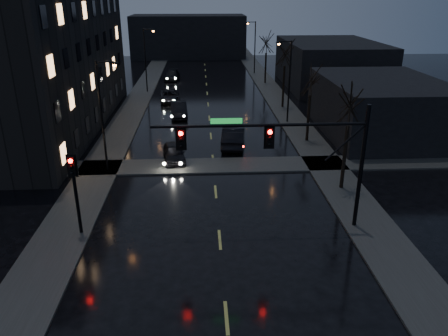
{
  "coord_description": "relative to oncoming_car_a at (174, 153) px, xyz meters",
  "views": [
    {
      "loc": [
        -0.86,
        -12.07,
        12.27
      ],
      "look_at": [
        0.35,
        10.25,
        3.2
      ],
      "focal_mm": 35.0,
      "sensor_mm": 36.0,
      "label": 1
    }
  ],
  "objects": [
    {
      "name": "oncoming_car_a",
      "position": [
        0.0,
        0.0,
        0.0
      ],
      "size": [
        2.08,
        4.17,
        1.36
      ],
      "primitive_type": "imported",
      "rotation": [
        0.0,
        0.0,
        0.12
      ],
      "color": "black",
      "rests_on": "ground"
    },
    {
      "name": "sidewalk_left",
      "position": [
        -5.49,
        15.21,
        -0.62
      ],
      "size": [
        3.0,
        140.0,
        0.12
      ],
      "primitive_type": "cube",
      "color": "#2D2D2B",
      "rests_on": "ground"
    },
    {
      "name": "streetlight_r_mid",
      "position": [
        10.6,
        10.21,
        4.09
      ],
      "size": [
        1.53,
        0.28,
        8.0
      ],
      "color": "black",
      "rests_on": "ground"
    },
    {
      "name": "oncoming_car_d",
      "position": [
        -2.02,
        33.57,
        0.02
      ],
      "size": [
        2.26,
        4.97,
        1.41
      ],
      "primitive_type": "imported",
      "rotation": [
        0.0,
        0.0,
        -0.06
      ],
      "color": "black",
      "rests_on": "ground"
    },
    {
      "name": "far_block",
      "position": [
        0.01,
        58.21,
        3.32
      ],
      "size": [
        22.0,
        10.0,
        8.0
      ],
      "primitive_type": "cube",
      "color": "black",
      "rests_on": "ground"
    },
    {
      "name": "apartment_block",
      "position": [
        -13.49,
        10.21,
        5.32
      ],
      "size": [
        12.0,
        30.0,
        12.0
      ],
      "primitive_type": "cube",
      "color": "black",
      "rests_on": "ground"
    },
    {
      "name": "signal_mast",
      "position": [
        6.86,
        -10.8,
        4.19
      ],
      "size": [
        11.11,
        0.41,
        7.0
      ],
      "color": "black",
      "rests_on": "ground"
    },
    {
      "name": "tree_mid_a",
      "position": [
        11.41,
        4.21,
        5.14
      ],
      "size": [
        3.3,
        3.3,
        7.58
      ],
      "color": "black",
      "rests_on": "ground"
    },
    {
      "name": "streetlight_r_far",
      "position": [
        10.6,
        38.21,
        4.09
      ],
      "size": [
        1.53,
        0.28,
        8.0
      ],
      "color": "black",
      "rests_on": "ground"
    },
    {
      "name": "commercial_right_near",
      "position": [
        18.51,
        6.21,
        1.82
      ],
      "size": [
        10.0,
        14.0,
        5.0
      ],
      "primitive_type": "cube",
      "color": "black",
      "rests_on": "ground"
    },
    {
      "name": "commercial_right_far",
      "position": [
        20.01,
        28.21,
        2.32
      ],
      "size": [
        12.0,
        18.0,
        6.0
      ],
      "primitive_type": "cube",
      "color": "black",
      "rests_on": "ground"
    },
    {
      "name": "lead_car",
      "position": [
        4.86,
        3.31,
        0.16
      ],
      "size": [
        2.4,
        5.29,
        1.68
      ],
      "primitive_type": "imported",
      "rotation": [
        0.0,
        0.0,
        3.02
      ],
      "color": "black",
      "rests_on": "ground"
    },
    {
      "name": "streetlight_l_near",
      "position": [
        -4.57,
        -1.79,
        4.09
      ],
      "size": [
        1.53,
        0.28,
        8.0
      ],
      "color": "black",
      "rests_on": "ground"
    },
    {
      "name": "oncoming_car_b",
      "position": [
        -0.17,
        13.01,
        0.09
      ],
      "size": [
        2.03,
        4.82,
        1.55
      ],
      "primitive_type": "imported",
      "rotation": [
        0.0,
        0.0,
        0.08
      ],
      "color": "black",
      "rests_on": "ground"
    },
    {
      "name": "sidewalk_right",
      "position": [
        11.51,
        15.21,
        -0.62
      ],
      "size": [
        3.0,
        140.0,
        0.12
      ],
      "primitive_type": "cube",
      "color": "#2D2D2B",
      "rests_on": "ground"
    },
    {
      "name": "streetlight_l_far",
      "position": [
        -4.57,
        25.21,
        4.09
      ],
      "size": [
        1.53,
        0.28,
        8.0
      ],
      "color": "black",
      "rests_on": "ground"
    },
    {
      "name": "sidewalk_cross",
      "position": [
        3.01,
        -1.29,
        -0.62
      ],
      "size": [
        40.0,
        3.0,
        0.12
      ],
      "primitive_type": "cube",
      "color": "#2D2D2B",
      "rests_on": "ground"
    },
    {
      "name": "tree_far",
      "position": [
        11.41,
        30.21,
        5.38
      ],
      "size": [
        3.43,
        3.43,
        7.88
      ],
      "color": "black",
      "rests_on": "ground"
    },
    {
      "name": "tree_near",
      "position": [
        11.41,
        -5.79,
        5.54
      ],
      "size": [
        3.52,
        3.52,
        8.08
      ],
      "color": "black",
      "rests_on": "ground"
    },
    {
      "name": "signal_pole_left",
      "position": [
        -4.49,
        -10.8,
        2.33
      ],
      "size": [
        0.35,
        0.41,
        4.53
      ],
      "color": "black",
      "rests_on": "ground"
    },
    {
      "name": "oncoming_car_c",
      "position": [
        -1.52,
        19.84,
        -0.0
      ],
      "size": [
        2.65,
        5.05,
        1.35
      ],
      "primitive_type": "imported",
      "rotation": [
        0.0,
        0.0,
        0.08
      ],
      "color": "black",
      "rests_on": "ground"
    },
    {
      "name": "tree_mid_b",
      "position": [
        11.41,
        16.21,
        5.93
      ],
      "size": [
        3.74,
        3.74,
        8.59
      ],
      "color": "black",
      "rests_on": "ground"
    }
  ]
}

